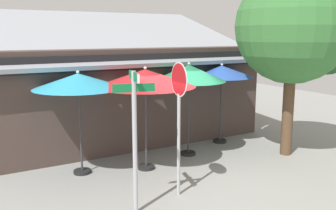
# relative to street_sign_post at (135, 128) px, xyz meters

# --- Properties ---
(ground_plane) EXTENTS (28.00, 28.00, 0.10)m
(ground_plane) POSITION_rel_street_sign_post_xyz_m (2.14, 1.11, -1.78)
(ground_plane) COLOR gray
(cafe_building) EXTENTS (9.43, 5.95, 4.41)m
(cafe_building) POSITION_rel_street_sign_post_xyz_m (1.90, 6.20, -0.10)
(cafe_building) COLOR #473833
(cafe_building) RESTS_ON ground
(street_sign_post) EXTENTS (0.79, 0.85, 2.82)m
(street_sign_post) POSITION_rel_street_sign_post_xyz_m (0.00, 0.00, 0.00)
(street_sign_post) COLOR #A8AAB2
(street_sign_post) RESTS_ON ground
(stop_sign) EXTENTS (0.08, 0.73, 2.92)m
(stop_sign) POSITION_rel_street_sign_post_xyz_m (1.17, 0.29, 0.29)
(stop_sign) COLOR #A8AAB2
(stop_sign) RESTS_ON ground
(patio_umbrella_teal_left) EXTENTS (2.21, 2.21, 2.63)m
(patio_umbrella_teal_left) POSITION_rel_street_sign_post_xyz_m (-0.28, 2.62, 0.62)
(patio_umbrella_teal_left) COLOR black
(patio_umbrella_teal_left) RESTS_ON ground
(patio_umbrella_crimson_center) EXTENTS (2.56, 2.56, 2.70)m
(patio_umbrella_crimson_center) POSITION_rel_street_sign_post_xyz_m (1.28, 2.09, 0.67)
(patio_umbrella_crimson_center) COLOR black
(patio_umbrella_crimson_center) RESTS_ON ground
(patio_umbrella_forest_green_right) EXTENTS (2.10, 2.10, 2.72)m
(patio_umbrella_forest_green_right) POSITION_rel_street_sign_post_xyz_m (2.87, 2.52, 0.67)
(patio_umbrella_forest_green_right) COLOR black
(patio_umbrella_forest_green_right) RESTS_ON ground
(patio_umbrella_royal_blue_far_right) EXTENTS (2.01, 2.01, 2.59)m
(patio_umbrella_royal_blue_far_right) POSITION_rel_street_sign_post_xyz_m (4.48, 3.08, 0.58)
(patio_umbrella_royal_blue_far_right) COLOR black
(patio_umbrella_royal_blue_far_right) RESTS_ON ground
(shade_tree) EXTENTS (3.54, 3.22, 5.33)m
(shade_tree) POSITION_rel_street_sign_post_xyz_m (5.59, 1.04, 1.91)
(shade_tree) COLOR brown
(shade_tree) RESTS_ON ground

